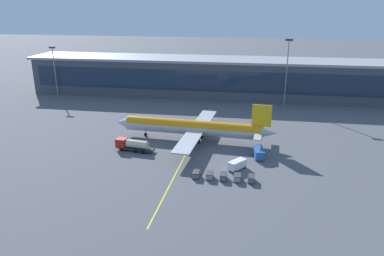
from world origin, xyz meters
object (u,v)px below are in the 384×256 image
main_airliner (193,127)px  lavatory_truck (259,152)px  baggage_cart_2 (223,176)px  fuel_tanker (132,145)px  baggage_cart_4 (251,179)px  crew_van (237,164)px  baggage_cart_0 (196,174)px  baggage_cart_1 (210,175)px  baggage_cart_3 (237,177)px

main_airliner → lavatory_truck: (19.14, -9.83, -2.59)m
lavatory_truck → baggage_cart_2: 16.34m
fuel_tanker → baggage_cart_4: 35.21m
lavatory_truck → fuel_tanker: bearing=-178.4°
main_airliner → baggage_cart_2: (11.03, -24.00, -3.23)m
main_airliner → crew_van: main_airliner is taller
baggage_cart_4 → main_airliner: bearing=125.9°
fuel_tanker → baggage_cart_0: (19.78, -13.16, -0.96)m
main_airliner → baggage_cart_0: size_ratio=18.21×
main_airliner → baggage_cart_1: (7.83, -23.96, -3.23)m
fuel_tanker → baggage_cart_1: (22.98, -13.20, -0.96)m
baggage_cart_0 → baggage_cart_1: 3.20m
lavatory_truck → baggage_cart_3: size_ratio=2.27×
crew_van → baggage_cart_3: 6.21m
crew_van → baggage_cart_1: bearing=-135.0°
baggage_cart_0 → baggage_cart_4: size_ratio=1.00×
crew_van → baggage_cart_0: bearing=-146.9°
baggage_cart_0 → baggage_cart_3: (9.60, -0.11, 0.00)m
crew_van → baggage_cart_4: size_ratio=1.96×
baggage_cart_2 → baggage_cart_1: bearing=179.3°
baggage_cart_0 → baggage_cart_3: 9.60m
lavatory_truck → baggage_cart_4: (-1.72, -14.25, -0.64)m
fuel_tanker → baggage_cart_4: fuel_tanker is taller
lavatory_truck → baggage_cart_0: (-14.52, -14.10, -0.64)m
baggage_cart_0 → main_airliner: bearing=100.9°
lavatory_truck → crew_van: 9.57m
crew_van → baggage_cart_0: size_ratio=1.96×
fuel_tanker → baggage_cart_1: bearing=-29.9°
main_airliner → crew_van: bearing=-52.0°
baggage_cart_4 → crew_van: bearing=119.3°
fuel_tanker → baggage_cart_3: (29.38, -13.28, -0.96)m
main_airliner → baggage_cart_2: 26.61m
main_airliner → baggage_cart_0: bearing=-79.1°
main_airliner → baggage_cart_4: 29.89m
fuel_tanker → baggage_cart_4: size_ratio=4.13×
crew_van → baggage_cart_1: (-6.11, -6.11, -0.53)m
lavatory_truck → crew_van: (-5.21, -8.03, -0.11)m
crew_van → baggage_cart_3: crew_van is taller
main_airliner → fuel_tanker: (-15.15, -10.76, -2.26)m
main_airliner → baggage_cart_2: size_ratio=18.21×
main_airliner → fuel_tanker: bearing=-144.6°
baggage_cart_4 → baggage_cart_3: bearing=179.3°
crew_van → baggage_cart_0: 11.13m
baggage_cart_0 → baggage_cart_3: size_ratio=1.00×
fuel_tanker → lavatory_truck: fuel_tanker is taller
baggage_cart_0 → baggage_cart_4: (12.80, -0.15, 0.00)m
crew_van → main_airliner: bearing=128.0°
baggage_cart_1 → baggage_cart_2: same height
baggage_cart_3 → baggage_cart_4: (3.20, -0.04, 0.00)m
crew_van → baggage_cart_1: crew_van is taller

